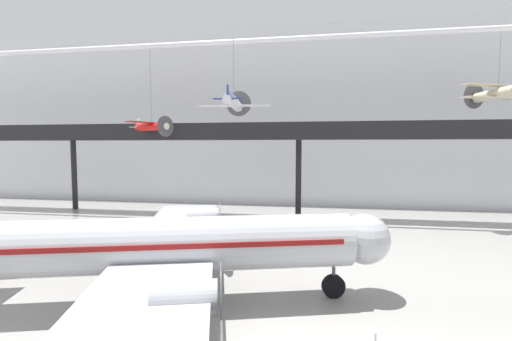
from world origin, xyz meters
The scene contains 7 objects.
hangar_back_wall centered at (0.00, 38.04, 12.77)m, with size 140.00×3.00×25.53m.
mezzanine_walkway centered at (0.00, 28.24, 9.58)m, with size 110.00×3.20×11.29m.
ceiling_truss_beam centered at (0.00, 26.04, 20.25)m, with size 120.00×0.60×0.60m.
airliner_silver_main centered at (-6.79, 4.16, 3.25)m, with size 26.30×30.48×8.87m.
suspended_plane_cream_biplane centered at (19.94, 25.88, 13.85)m, with size 7.48×6.51×7.34m.
suspended_plane_white_twin centered at (-6.61, 23.12, 13.11)m, with size 8.01×6.54×7.96m.
suspended_plane_red_highwing centered at (-17.09, 25.57, 10.88)m, with size 5.69×6.46×10.17m.
Camera 1 is at (1.62, -12.37, 8.53)m, focal length 24.00 mm.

